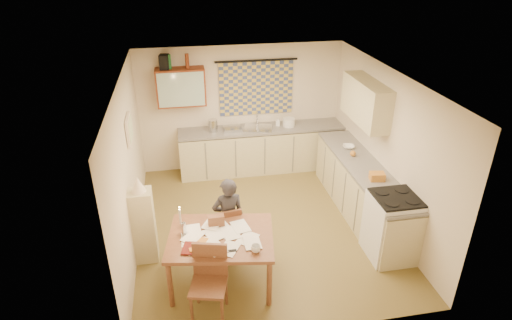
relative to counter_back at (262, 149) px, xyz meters
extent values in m
cube|color=brown|center=(-0.37, -1.95, -0.46)|extent=(4.00, 4.50, 0.02)
cube|color=white|center=(-0.37, -1.95, 2.06)|extent=(4.00, 4.50, 0.02)
cube|color=beige|center=(-0.37, 0.31, 0.80)|extent=(4.00, 0.02, 2.50)
cube|color=beige|center=(-0.37, -4.21, 0.80)|extent=(4.00, 0.02, 2.50)
cube|color=beige|center=(-2.38, -1.95, 0.80)|extent=(0.02, 4.50, 2.50)
cube|color=beige|center=(1.64, -1.95, 0.80)|extent=(0.02, 4.50, 2.50)
cube|color=#37477A|center=(-0.07, 0.27, 1.20)|extent=(1.45, 0.03, 1.05)
cylinder|color=black|center=(-0.07, 0.25, 1.75)|extent=(1.60, 0.04, 0.04)
cube|color=#61240F|center=(-1.52, 0.13, 1.35)|extent=(0.90, 0.34, 0.70)
cube|color=#99B2A5|center=(-1.52, -0.04, 1.35)|extent=(0.84, 0.02, 0.64)
cube|color=tan|center=(1.46, -1.40, 1.40)|extent=(0.34, 1.30, 0.70)
cube|color=beige|center=(-2.34, -1.55, 1.25)|extent=(0.04, 0.50, 0.40)
cube|color=white|center=(-2.31, -1.55, 1.25)|extent=(0.01, 0.42, 0.32)
cube|color=tan|center=(0.00, 0.00, -0.02)|extent=(3.30, 0.60, 0.86)
cube|color=#63605D|center=(0.00, 0.00, 0.45)|extent=(3.30, 0.62, 0.04)
cube|color=tan|center=(1.33, -1.91, -0.02)|extent=(0.60, 2.95, 0.86)
cube|color=#63605D|center=(1.33, -1.91, 0.45)|extent=(0.62, 2.95, 0.04)
cube|color=white|center=(1.33, -3.02, 0.04)|extent=(0.65, 0.65, 0.97)
cube|color=black|center=(1.33, -3.02, 0.54)|extent=(0.62, 0.62, 0.03)
cube|color=silver|center=(-0.08, 0.00, 0.43)|extent=(0.65, 0.58, 0.10)
cylinder|color=silver|center=(-0.06, 0.18, 0.61)|extent=(0.04, 0.04, 0.28)
cube|color=silver|center=(-0.60, 0.00, 0.50)|extent=(0.35, 0.30, 0.06)
cylinder|color=silver|center=(-0.97, 0.00, 0.59)|extent=(0.23, 0.23, 0.24)
cylinder|color=white|center=(0.55, 0.00, 0.55)|extent=(0.29, 0.29, 0.16)
imported|color=white|center=(0.34, 0.05, 0.55)|extent=(0.13, 0.13, 0.17)
imported|color=white|center=(1.33, -1.21, 0.49)|extent=(0.30, 0.30, 0.05)
cube|color=#BF782A|center=(1.33, -2.38, 0.53)|extent=(0.24, 0.19, 0.12)
sphere|color=#BF782A|center=(1.28, -1.53, 0.52)|extent=(0.10, 0.10, 0.10)
cube|color=black|center=(-1.77, 0.13, 1.83)|extent=(0.19, 0.22, 0.26)
cylinder|color=#195926|center=(-1.69, 0.13, 1.83)|extent=(0.08, 0.08, 0.26)
cylinder|color=#61240F|center=(-1.37, 0.13, 1.83)|extent=(0.09, 0.09, 0.26)
cube|color=brown|center=(-1.17, -3.13, 0.27)|extent=(1.52, 1.25, 0.05)
cube|color=brown|center=(-1.04, -2.54, -0.05)|extent=(0.43, 0.43, 0.04)
cube|color=brown|center=(-1.01, -2.70, 0.18)|extent=(0.38, 0.09, 0.41)
cube|color=brown|center=(-1.39, -3.72, 0.01)|extent=(0.52, 0.52, 0.04)
cube|color=brown|center=(-1.35, -3.53, 0.26)|extent=(0.43, 0.15, 0.47)
imported|color=black|center=(-1.00, -2.58, 0.19)|extent=(0.54, 0.41, 1.28)
cube|color=tan|center=(-2.21, -2.46, 0.12)|extent=(0.32, 0.30, 1.14)
cone|color=beige|center=(-2.21, -2.46, 0.80)|extent=(0.20, 0.20, 0.22)
cube|color=brown|center=(-1.20, -2.89, 0.38)|extent=(0.22, 0.11, 0.16)
imported|color=white|center=(-0.78, -3.53, 0.35)|extent=(0.22, 0.22, 0.10)
imported|color=maroon|center=(-1.67, -3.31, 0.31)|extent=(0.31, 0.35, 0.02)
imported|color=#BF782A|center=(-1.56, -3.20, 0.31)|extent=(0.42, 0.43, 0.02)
cube|color=#BF782A|center=(-1.53, -3.39, 0.32)|extent=(0.13, 0.10, 0.04)
cube|color=black|center=(-1.08, -3.48, 0.31)|extent=(0.13, 0.05, 0.02)
cylinder|color=silver|center=(-1.64, -3.01, 0.39)|extent=(0.07, 0.07, 0.18)
cylinder|color=white|center=(-1.67, -3.02, 0.59)|extent=(0.03, 0.03, 0.22)
sphere|color=#FFCC66|center=(-1.67, -2.99, 0.71)|extent=(0.02, 0.02, 0.02)
cube|color=white|center=(-1.58, -3.13, 0.30)|extent=(0.21, 0.30, 0.00)
cube|color=white|center=(-1.02, -3.07, 0.30)|extent=(0.23, 0.31, 0.00)
cube|color=white|center=(-1.15, -2.91, 0.30)|extent=(0.30, 0.35, 0.00)
cube|color=white|center=(-0.83, -3.26, 0.30)|extent=(0.35, 0.36, 0.00)
cube|color=white|center=(-1.54, -3.30, 0.31)|extent=(0.29, 0.35, 0.00)
cube|color=white|center=(-1.09, -3.42, 0.31)|extent=(0.33, 0.36, 0.00)
cube|color=white|center=(-1.52, -2.96, 0.31)|extent=(0.23, 0.31, 0.00)
cube|color=white|center=(-1.04, -3.11, 0.31)|extent=(0.26, 0.33, 0.00)
cube|color=white|center=(-1.25, -3.09, 0.31)|extent=(0.31, 0.35, 0.00)
cube|color=white|center=(-0.89, -2.99, 0.31)|extent=(0.27, 0.34, 0.00)
cube|color=white|center=(-0.79, -3.36, 0.31)|extent=(0.21, 0.30, 0.00)
cube|color=white|center=(-1.34, -3.31, 0.32)|extent=(0.28, 0.34, 0.00)
cube|color=white|center=(-1.53, -3.10, 0.32)|extent=(0.35, 0.36, 0.00)
cube|color=white|center=(-1.25, -2.85, 0.32)|extent=(0.33, 0.36, 0.00)
cube|color=white|center=(-1.26, -3.40, 0.32)|extent=(0.31, 0.36, 0.00)
cube|color=white|center=(-1.25, -2.86, 0.32)|extent=(0.32, 0.36, 0.00)
camera|label=1|loc=(-1.54, -7.69, 3.71)|focal=30.00mm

